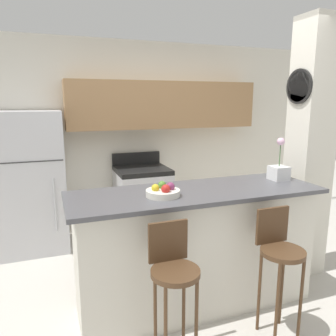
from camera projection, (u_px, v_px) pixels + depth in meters
name	position (u px, v px, depth m)	size (l,w,h in m)	color
ground_plane	(195.00, 303.00, 2.92)	(14.00, 14.00, 0.00)	beige
wall_back	(145.00, 125.00, 4.48)	(5.60, 0.38, 2.55)	silver
pillar_right	(309.00, 150.00, 3.27)	(0.38, 0.33, 2.55)	silver
counter_bar	(196.00, 248.00, 2.81)	(2.12, 0.70, 1.04)	silver
refrigerator	(32.00, 182.00, 3.84)	(0.75, 0.63, 1.66)	silver
stove_range	(143.00, 201.00, 4.36)	(0.67, 0.65, 1.07)	silver
bar_stool_left	(173.00, 275.00, 2.14)	(0.32, 0.32, 0.98)	#4C331E
bar_stool_right	(279.00, 255.00, 2.42)	(0.32, 0.32, 0.98)	#4C331E
orchid_vase	(279.00, 170.00, 3.05)	(0.15, 0.15, 0.40)	white
fruit_bowl	(163.00, 192.00, 2.53)	(0.27, 0.27, 0.11)	silver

